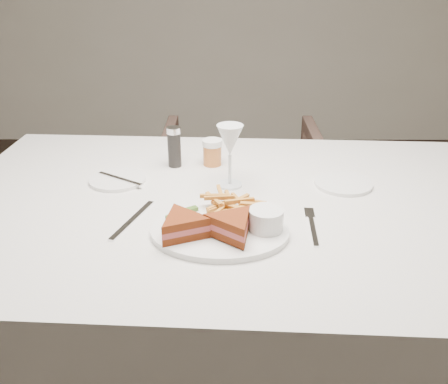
% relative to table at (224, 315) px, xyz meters
% --- Properties ---
extents(table, '(1.53, 1.07, 0.75)m').
position_rel_table_xyz_m(table, '(0.00, 0.00, 0.00)').
color(table, silver).
rests_on(table, ground).
extents(chair_far, '(0.70, 0.65, 0.72)m').
position_rel_table_xyz_m(chair_far, '(0.07, 0.83, -0.02)').
color(chair_far, '#4B362E').
rests_on(chair_far, ground).
extents(table_setting, '(0.80, 0.61, 0.18)m').
position_rel_table_xyz_m(table_setting, '(-0.01, -0.07, 0.41)').
color(table_setting, white).
rests_on(table_setting, table).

